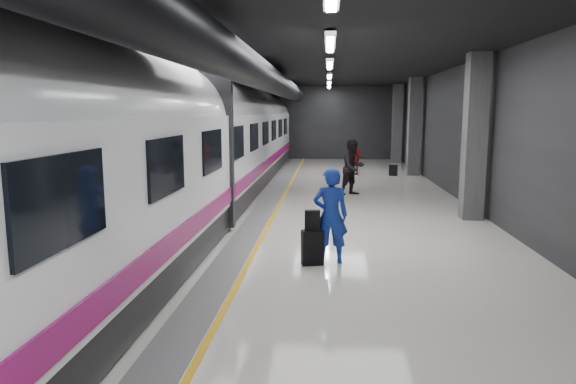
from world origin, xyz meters
name	(u,v)px	position (x,y,z in m)	size (l,w,h in m)	color
ground	(303,232)	(0.00, 0.00, 0.00)	(40.00, 40.00, 0.00)	beige
platform_hall	(295,88)	(-0.29, 0.96, 3.54)	(10.02, 40.02, 4.51)	black
train	(172,148)	(-3.25, 0.00, 2.07)	(3.05, 38.00, 4.05)	black
traveler_main	(331,216)	(0.64, -2.52, 0.94)	(0.69, 0.45, 1.88)	#1643AA
suitcase_main	(312,247)	(0.30, -2.67, 0.34)	(0.41, 0.26, 0.67)	black
shoulder_bag	(312,220)	(0.30, -2.64, 0.87)	(0.30, 0.16, 0.39)	black
traveler_far_a	(353,168)	(1.47, 5.89, 0.98)	(0.96, 0.74, 1.97)	black
traveler_far_b	(355,158)	(1.84, 12.02, 0.77)	(0.90, 0.37, 1.53)	maroon
suitcase_far	(393,170)	(3.62, 11.65, 0.25)	(0.34, 0.22, 0.51)	black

